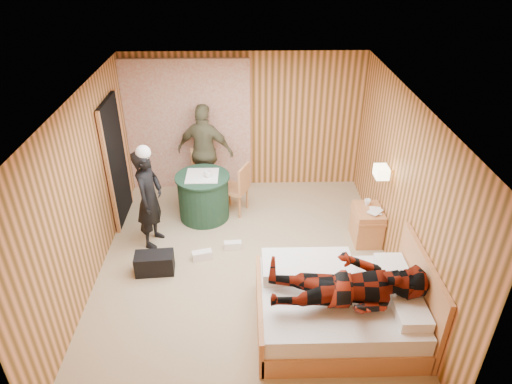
{
  "coord_description": "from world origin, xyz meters",
  "views": [
    {
      "loc": [
        0.02,
        -5.17,
        4.3
      ],
      "look_at": [
        0.15,
        0.36,
        1.05
      ],
      "focal_mm": 32.0,
      "sensor_mm": 36.0,
      "label": 1
    }
  ],
  "objects_px": {
    "chair_far": "(205,169)",
    "duffel_bag": "(155,263)",
    "bed": "(339,306)",
    "wall_lamp": "(382,172)",
    "woman_standing": "(149,199)",
    "man_at_table": "(205,152)",
    "chair_near": "(238,185)",
    "round_table": "(204,196)",
    "nightstand": "(367,224)",
    "man_on_bed": "(350,278)"
  },
  "relations": [
    {
      "from": "chair_far",
      "to": "duffel_bag",
      "type": "height_order",
      "value": "chair_far"
    },
    {
      "from": "bed",
      "to": "wall_lamp",
      "type": "bearing_deg",
      "value": 63.28
    },
    {
      "from": "bed",
      "to": "woman_standing",
      "type": "height_order",
      "value": "woman_standing"
    },
    {
      "from": "duffel_bag",
      "to": "man_at_table",
      "type": "distance_m",
      "value": 2.36
    },
    {
      "from": "wall_lamp",
      "to": "chair_near",
      "type": "height_order",
      "value": "wall_lamp"
    },
    {
      "from": "chair_near",
      "to": "duffel_bag",
      "type": "distance_m",
      "value": 1.98
    },
    {
      "from": "wall_lamp",
      "to": "round_table",
      "type": "xyz_separation_m",
      "value": [
        -2.62,
        0.9,
        -0.9
      ]
    },
    {
      "from": "duffel_bag",
      "to": "woman_standing",
      "type": "distance_m",
      "value": 0.97
    },
    {
      "from": "round_table",
      "to": "woman_standing",
      "type": "height_order",
      "value": "woman_standing"
    },
    {
      "from": "bed",
      "to": "woman_standing",
      "type": "distance_m",
      "value": 3.15
    },
    {
      "from": "duffel_bag",
      "to": "man_at_table",
      "type": "xyz_separation_m",
      "value": [
        0.6,
        2.17,
        0.71
      ]
    },
    {
      "from": "nightstand",
      "to": "man_on_bed",
      "type": "distance_m",
      "value": 2.21
    },
    {
      "from": "round_table",
      "to": "duffel_bag",
      "type": "distance_m",
      "value": 1.57
    },
    {
      "from": "chair_far",
      "to": "woman_standing",
      "type": "height_order",
      "value": "woman_standing"
    },
    {
      "from": "chair_far",
      "to": "duffel_bag",
      "type": "xyz_separation_m",
      "value": [
        -0.57,
        -2.13,
        -0.39
      ]
    },
    {
      "from": "round_table",
      "to": "chair_far",
      "type": "height_order",
      "value": "chair_far"
    },
    {
      "from": "man_at_table",
      "to": "man_on_bed",
      "type": "xyz_separation_m",
      "value": [
        1.85,
        -3.45,
        0.08
      ]
    },
    {
      "from": "bed",
      "to": "man_on_bed",
      "type": "xyz_separation_m",
      "value": [
        0.02,
        -0.23,
        0.65
      ]
    },
    {
      "from": "nightstand",
      "to": "bed",
      "type": "bearing_deg",
      "value": -113.2
    },
    {
      "from": "bed",
      "to": "man_at_table",
      "type": "bearing_deg",
      "value": 119.47
    },
    {
      "from": "bed",
      "to": "man_at_table",
      "type": "distance_m",
      "value": 3.75
    },
    {
      "from": "bed",
      "to": "duffel_bag",
      "type": "distance_m",
      "value": 2.65
    },
    {
      "from": "man_on_bed",
      "to": "nightstand",
      "type": "bearing_deg",
      "value": 69.77
    },
    {
      "from": "round_table",
      "to": "chair_far",
      "type": "distance_m",
      "value": 0.71
    },
    {
      "from": "chair_far",
      "to": "woman_standing",
      "type": "distance_m",
      "value": 1.59
    },
    {
      "from": "nightstand",
      "to": "chair_near",
      "type": "relative_size",
      "value": 0.64
    },
    {
      "from": "wall_lamp",
      "to": "woman_standing",
      "type": "height_order",
      "value": "woman_standing"
    },
    {
      "from": "nightstand",
      "to": "woman_standing",
      "type": "bearing_deg",
      "value": 179.58
    },
    {
      "from": "wall_lamp",
      "to": "duffel_bag",
      "type": "distance_m",
      "value": 3.46
    },
    {
      "from": "woman_standing",
      "to": "man_at_table",
      "type": "bearing_deg",
      "value": -14.01
    },
    {
      "from": "wall_lamp",
      "to": "nightstand",
      "type": "bearing_deg",
      "value": 103.87
    },
    {
      "from": "bed",
      "to": "chair_far",
      "type": "xyz_separation_m",
      "value": [
        -1.85,
        3.18,
        0.24
      ]
    },
    {
      "from": "chair_near",
      "to": "duffel_bag",
      "type": "bearing_deg",
      "value": -13.94
    },
    {
      "from": "duffel_bag",
      "to": "bed",
      "type": "bearing_deg",
      "value": -27.84
    },
    {
      "from": "wall_lamp",
      "to": "nightstand",
      "type": "height_order",
      "value": "wall_lamp"
    },
    {
      "from": "man_at_table",
      "to": "man_on_bed",
      "type": "height_order",
      "value": "man_on_bed"
    },
    {
      "from": "round_table",
      "to": "man_on_bed",
      "type": "height_order",
      "value": "man_on_bed"
    },
    {
      "from": "bed",
      "to": "chair_far",
      "type": "distance_m",
      "value": 3.69
    },
    {
      "from": "woman_standing",
      "to": "man_on_bed",
      "type": "bearing_deg",
      "value": -115.17
    },
    {
      "from": "bed",
      "to": "chair_near",
      "type": "bearing_deg",
      "value": 115.5
    },
    {
      "from": "duffel_bag",
      "to": "man_at_table",
      "type": "bearing_deg",
      "value": 70.21
    },
    {
      "from": "round_table",
      "to": "duffel_bag",
      "type": "xyz_separation_m",
      "value": [
        -0.6,
        -1.43,
        -0.25
      ]
    },
    {
      "from": "chair_far",
      "to": "woman_standing",
      "type": "xyz_separation_m",
      "value": [
        -0.7,
        -1.4,
        0.24
      ]
    },
    {
      "from": "round_table",
      "to": "man_at_table",
      "type": "height_order",
      "value": "man_at_table"
    },
    {
      "from": "chair_far",
      "to": "duffel_bag",
      "type": "bearing_deg",
      "value": -124.81
    },
    {
      "from": "chair_near",
      "to": "man_at_table",
      "type": "height_order",
      "value": "man_at_table"
    },
    {
      "from": "chair_near",
      "to": "duffel_bag",
      "type": "relative_size",
      "value": 1.68
    },
    {
      "from": "wall_lamp",
      "to": "man_on_bed",
      "type": "distance_m",
      "value": 2.0
    },
    {
      "from": "wall_lamp",
      "to": "woman_standing",
      "type": "relative_size",
      "value": 0.17
    },
    {
      "from": "duffel_bag",
      "to": "woman_standing",
      "type": "relative_size",
      "value": 0.34
    }
  ]
}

